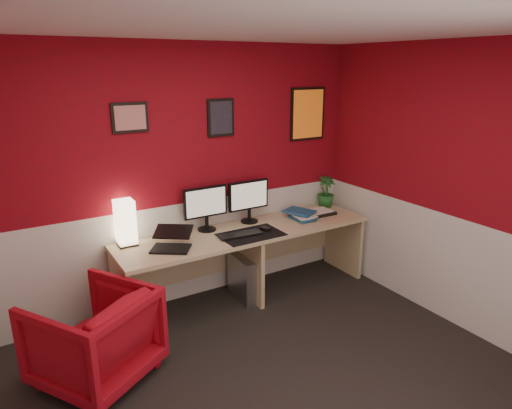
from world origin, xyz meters
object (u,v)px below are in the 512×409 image
laptop (170,238)px  monitor_left (206,202)px  zen_tray (317,213)px  armchair (94,337)px  shoji_lamp (125,224)px  potted_plant (326,192)px  pc_tower (245,277)px  desk (248,264)px  monitor_right (249,195)px

laptop → monitor_left: 0.59m
laptop → zen_tray: bearing=39.0°
armchair → shoji_lamp: bearing=-155.5°
shoji_lamp → potted_plant: 2.28m
potted_plant → pc_tower: potted_plant is taller
potted_plant → shoji_lamp: bearing=179.3°
laptop → armchair: (-0.79, -0.42, -0.49)m
desk → shoji_lamp: shoji_lamp is taller
pc_tower → laptop: bearing=-170.4°
monitor_left → zen_tray: size_ratio=1.66×
desk → monitor_right: 0.70m
monitor_left → armchair: size_ratio=0.74×
armchair → pc_tower: bearing=166.1°
zen_tray → pc_tower: (-0.92, -0.03, -0.52)m
monitor_right → potted_plant: monitor_right is taller
shoji_lamp → desk: bearing=-11.8°
potted_plant → pc_tower: bearing=-170.6°
monitor_left → armchair: 1.60m
desk → pc_tower: 0.14m
desk → armchair: bearing=-162.7°
monitor_left → desk: bearing=-31.8°
zen_tray → pc_tower: size_ratio=0.78×
laptop → monitor_left: monitor_left is taller
desk → monitor_left: 0.77m
monitor_right → shoji_lamp: bearing=178.7°
potted_plant → monitor_right: bearing=-179.9°
potted_plant → armchair: size_ratio=0.45×
shoji_lamp → armchair: bearing=-123.8°
armchair → potted_plant: bearing=162.5°
monitor_left → monitor_right: (0.48, -0.01, 0.00)m
monitor_left → potted_plant: size_ratio=1.64×
desk → zen_tray: 0.98m
desk → pc_tower: (-0.02, 0.01, -0.14)m
monitor_left → pc_tower: bearing=-31.6°
desk → potted_plant: bearing=10.1°
potted_plant → pc_tower: (-1.17, -0.19, -0.68)m
desk → pc_tower: size_ratio=5.78×
armchair → desk: bearing=165.5°
pc_tower → armchair: 1.68m
shoji_lamp → potted_plant: size_ratio=1.13×
monitor_right → monitor_left: bearing=179.4°
desk → armchair: size_ratio=3.33×
zen_tray → armchair: size_ratio=0.45×
laptop → zen_tray: laptop is taller
armchair → monitor_right: bearing=170.1°
monitor_right → armchair: 2.00m
monitor_left → zen_tray: 1.28m
shoji_lamp → monitor_left: monitor_left is taller
desk → zen_tray: (0.90, 0.04, 0.38)m
monitor_right → zen_tray: monitor_right is taller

